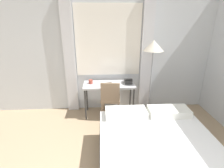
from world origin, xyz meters
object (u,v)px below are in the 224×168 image
bed (160,163)px  standing_lamp (153,50)px  telephone (128,81)px  mug (91,82)px  desk_chair (111,97)px  book (108,84)px  desk (109,87)px

bed → standing_lamp: bearing=80.1°
telephone → mug: bearing=178.2°
standing_lamp → mug: (-1.29, 0.09, -0.69)m
desk_chair → book: 0.28m
desk_chair → telephone: 0.54m
book → mug: (-0.37, 0.11, 0.03)m
bed → book: size_ratio=7.72×
desk → mug: 0.42m
bed → telephone: 1.88m
telephone → book: 0.45m
desk → desk_chair: size_ratio=1.27×
bed → book: bearing=109.8°
book → standing_lamp: bearing=1.2°
desk → book: size_ratio=4.32×
bed → telephone: telephone is taller
bed → book: book is taller
desk → book: 0.11m
book → mug: mug is taller
desk_chair → mug: size_ratio=9.96×
desk → desk_chair: desk_chair is taller
desk → mug: (-0.40, 0.05, 0.11)m
desk → telephone: telephone is taller
bed → book: (-0.62, 1.71, 0.47)m
desk_chair → standing_lamp: 1.30m
desk → mug: size_ratio=12.62×
desk → book: book is taller
bed → mug: mug is taller
desk → bed: bearing=-71.5°
mug → telephone: bearing=-1.8°
desk → telephone: (0.42, 0.02, 0.11)m
telephone → book: size_ratio=0.73×
desk_chair → bed: 1.68m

